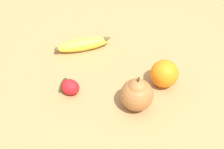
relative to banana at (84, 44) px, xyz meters
name	(u,v)px	position (x,y,z in m)	size (l,w,h in m)	color
ground_plane	(112,50)	(-0.01, -0.09, -0.02)	(3.00, 3.00, 0.00)	#A87A47
banana	(84,44)	(0.00, 0.00, 0.00)	(0.06, 0.18, 0.04)	yellow
orange	(164,74)	(-0.18, -0.21, 0.02)	(0.08, 0.08, 0.08)	orange
pear	(137,94)	(-0.24, -0.12, 0.03)	(0.08, 0.08, 0.10)	#A36633
strawberry	(69,87)	(-0.17, 0.05, 0.00)	(0.06, 0.07, 0.04)	red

